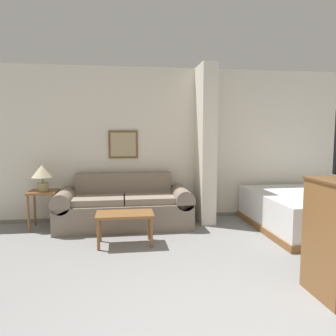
# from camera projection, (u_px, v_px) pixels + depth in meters

# --- Properties ---
(wall_back) EXTENTS (7.78, 0.16, 2.60)m
(wall_back) POSITION_uv_depth(u_px,v_px,m) (176.00, 144.00, 5.75)
(wall_back) COLOR silver
(wall_back) RESTS_ON ground_plane
(wall_partition_pillar) EXTENTS (0.24, 0.61, 2.60)m
(wall_partition_pillar) POSITION_uv_depth(u_px,v_px,m) (205.00, 145.00, 5.45)
(wall_partition_pillar) COLOR silver
(wall_partition_pillar) RESTS_ON ground_plane
(couch) EXTENTS (2.14, 0.84, 0.83)m
(couch) POSITION_uv_depth(u_px,v_px,m) (124.00, 207.00, 5.25)
(couch) COLOR gray
(couch) RESTS_ON ground_plane
(coffee_table) EXTENTS (0.76, 0.43, 0.43)m
(coffee_table) POSITION_uv_depth(u_px,v_px,m) (125.00, 217.00, 4.36)
(coffee_table) COLOR brown
(coffee_table) RESTS_ON ground_plane
(side_table) EXTENTS (0.43, 0.43, 0.60)m
(side_table) POSITION_uv_depth(u_px,v_px,m) (44.00, 198.00, 5.11)
(side_table) COLOR brown
(side_table) RESTS_ON ground_plane
(table_lamp) EXTENTS (0.33, 0.33, 0.42)m
(table_lamp) POSITION_uv_depth(u_px,v_px,m) (43.00, 173.00, 5.07)
(table_lamp) COLOR tan
(table_lamp) RESTS_ON side_table
(bed) EXTENTS (1.65, 1.91, 0.56)m
(bed) POSITION_uv_depth(u_px,v_px,m) (309.00, 211.00, 5.09)
(bed) COLOR brown
(bed) RESTS_ON ground_plane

